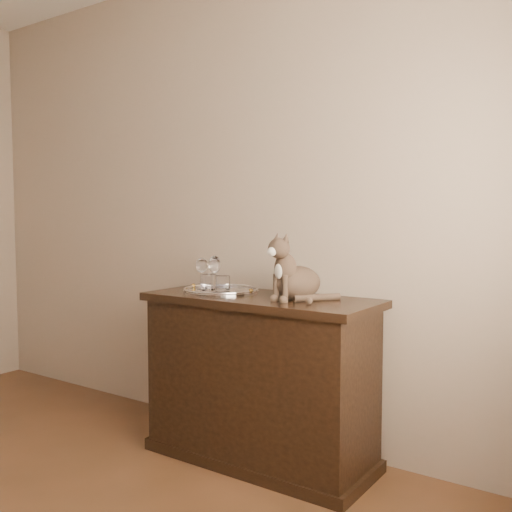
{
  "coord_description": "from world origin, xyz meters",
  "views": [
    {
      "loc": [
        2.2,
        -0.41,
        1.25
      ],
      "look_at": [
        0.57,
        1.95,
        1.05
      ],
      "focal_mm": 40.0,
      "sensor_mm": 36.0,
      "label": 1
    }
  ],
  "objects_px": {
    "tumbler_a": "(223,284)",
    "cat": "(297,266)",
    "tray": "(221,291)",
    "tumbler_b": "(208,283)",
    "wine_glass_c": "(202,273)",
    "wine_glass_d": "(215,274)",
    "wine_glass_a": "(215,272)",
    "sideboard": "(260,379)"
  },
  "relations": [
    {
      "from": "sideboard",
      "to": "tumbler_a",
      "type": "bearing_deg",
      "value": -173.02
    },
    {
      "from": "wine_glass_d",
      "to": "cat",
      "type": "distance_m",
      "value": 0.52
    },
    {
      "from": "wine_glass_c",
      "to": "cat",
      "type": "xyz_separation_m",
      "value": [
        0.59,
        0.01,
        0.07
      ]
    },
    {
      "from": "wine_glass_d",
      "to": "tumbler_a",
      "type": "xyz_separation_m",
      "value": [
        0.09,
        -0.05,
        -0.04
      ]
    },
    {
      "from": "wine_glass_a",
      "to": "wine_glass_d",
      "type": "xyz_separation_m",
      "value": [
        0.07,
        -0.08,
        -0.0
      ]
    },
    {
      "from": "tray",
      "to": "cat",
      "type": "relative_size",
      "value": 1.23
    },
    {
      "from": "wine_glass_d",
      "to": "tumbler_b",
      "type": "relative_size",
      "value": 1.82
    },
    {
      "from": "tumbler_b",
      "to": "wine_glass_c",
      "type": "bearing_deg",
      "value": 143.73
    },
    {
      "from": "wine_glass_c",
      "to": "wine_glass_d",
      "type": "bearing_deg",
      "value": 17.2
    },
    {
      "from": "tumbler_a",
      "to": "cat",
      "type": "relative_size",
      "value": 0.26
    },
    {
      "from": "wine_glass_a",
      "to": "tumbler_a",
      "type": "distance_m",
      "value": 0.21
    },
    {
      "from": "cat",
      "to": "wine_glass_a",
      "type": "bearing_deg",
      "value": -176.46
    },
    {
      "from": "tray",
      "to": "wine_glass_a",
      "type": "xyz_separation_m",
      "value": [
        -0.1,
        0.08,
        0.09
      ]
    },
    {
      "from": "tumbler_b",
      "to": "cat",
      "type": "relative_size",
      "value": 0.29
    },
    {
      "from": "wine_glass_a",
      "to": "tumbler_a",
      "type": "relative_size",
      "value": 2.07
    },
    {
      "from": "tumbler_a",
      "to": "cat",
      "type": "xyz_separation_m",
      "value": [
        0.42,
        0.04,
        0.11
      ]
    },
    {
      "from": "wine_glass_d",
      "to": "sideboard",
      "type": "bearing_deg",
      "value": -4.18
    },
    {
      "from": "sideboard",
      "to": "tray",
      "type": "relative_size",
      "value": 3.0
    },
    {
      "from": "wine_glass_d",
      "to": "tray",
      "type": "bearing_deg",
      "value": 8.33
    },
    {
      "from": "sideboard",
      "to": "wine_glass_d",
      "type": "distance_m",
      "value": 0.61
    },
    {
      "from": "wine_glass_c",
      "to": "wine_glass_d",
      "type": "height_order",
      "value": "wine_glass_d"
    },
    {
      "from": "tray",
      "to": "wine_glass_c",
      "type": "relative_size",
      "value": 2.35
    },
    {
      "from": "tumbler_a",
      "to": "tray",
      "type": "bearing_deg",
      "value": 134.8
    },
    {
      "from": "wine_glass_a",
      "to": "wine_glass_d",
      "type": "height_order",
      "value": "wine_glass_a"
    },
    {
      "from": "tumbler_a",
      "to": "cat",
      "type": "height_order",
      "value": "cat"
    },
    {
      "from": "tray",
      "to": "tumbler_a",
      "type": "distance_m",
      "value": 0.09
    },
    {
      "from": "tumbler_a",
      "to": "tumbler_b",
      "type": "distance_m",
      "value": 0.08
    },
    {
      "from": "wine_glass_c",
      "to": "tumbler_b",
      "type": "relative_size",
      "value": 1.8
    },
    {
      "from": "tumbler_a",
      "to": "wine_glass_c",
      "type": "bearing_deg",
      "value": 170.71
    },
    {
      "from": "tray",
      "to": "tumbler_b",
      "type": "relative_size",
      "value": 4.23
    },
    {
      "from": "wine_glass_c",
      "to": "tumbler_a",
      "type": "distance_m",
      "value": 0.17
    },
    {
      "from": "tray",
      "to": "wine_glass_a",
      "type": "distance_m",
      "value": 0.16
    },
    {
      "from": "wine_glass_c",
      "to": "cat",
      "type": "bearing_deg",
      "value": 1.22
    },
    {
      "from": "wine_glass_a",
      "to": "wine_glass_d",
      "type": "relative_size",
      "value": 1.02
    },
    {
      "from": "tumbler_b",
      "to": "cat",
      "type": "xyz_separation_m",
      "value": [
        0.47,
        0.1,
        0.11
      ]
    },
    {
      "from": "wine_glass_c",
      "to": "tumbler_b",
      "type": "bearing_deg",
      "value": -36.27
    },
    {
      "from": "wine_glass_d",
      "to": "tumbler_b",
      "type": "height_order",
      "value": "wine_glass_d"
    },
    {
      "from": "sideboard",
      "to": "wine_glass_d",
      "type": "height_order",
      "value": "wine_glass_d"
    },
    {
      "from": "tray",
      "to": "tumbler_a",
      "type": "height_order",
      "value": "tumbler_a"
    },
    {
      "from": "wine_glass_a",
      "to": "tumbler_b",
      "type": "distance_m",
      "value": 0.22
    },
    {
      "from": "sideboard",
      "to": "wine_glass_c",
      "type": "bearing_deg",
      "value": 179.93
    },
    {
      "from": "tray",
      "to": "wine_glass_a",
      "type": "relative_size",
      "value": 2.28
    }
  ]
}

